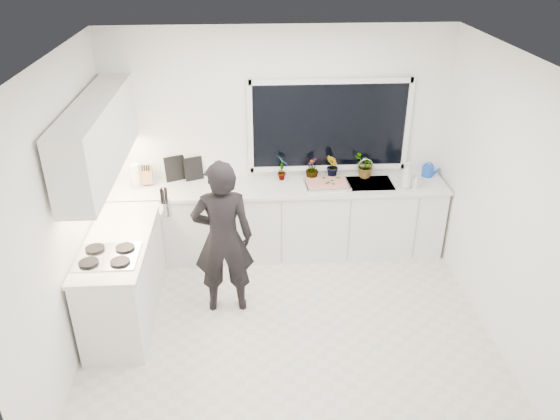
{
  "coord_description": "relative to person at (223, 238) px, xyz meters",
  "views": [
    {
      "loc": [
        -0.36,
        -4.35,
        3.67
      ],
      "look_at": [
        -0.06,
        0.4,
        1.15
      ],
      "focal_mm": 35.0,
      "sensor_mm": 36.0,
      "label": 1
    }
  ],
  "objects": [
    {
      "name": "picture_frame_small",
      "position": [
        -0.59,
        1.29,
        0.22
      ],
      "size": [
        0.24,
        0.12,
        0.3
      ],
      "primitive_type": "cube",
      "rotation": [
        0.0,
        0.0,
        0.42
      ],
      "color": "black",
      "rests_on": "countertop_back"
    },
    {
      "name": "countertop_back",
      "position": [
        0.64,
        1.04,
        0.05
      ],
      "size": [
        3.94,
        0.62,
        0.04
      ],
      "primitive_type": "cube",
      "color": "silver",
      "rests_on": "base_cabinets_back"
    },
    {
      "name": "faucet",
      "position": [
        1.69,
        1.25,
        0.18
      ],
      "size": [
        0.03,
        0.03,
        0.22
      ],
      "primitive_type": "cylinder",
      "color": "silver",
      "rests_on": "countertop_back"
    },
    {
      "name": "herb_plants",
      "position": [
        1.33,
        1.21,
        0.22
      ],
      "size": [
        1.24,
        0.35,
        0.32
      ],
      "color": "#26662D",
      "rests_on": "countertop_back"
    },
    {
      "name": "knife_block",
      "position": [
        -0.91,
        1.19,
        0.18
      ],
      "size": [
        0.14,
        0.11,
        0.22
      ],
      "primitive_type": "cube",
      "rotation": [
        0.0,
        0.0,
        0.08
      ],
      "color": "#9A7A48",
      "rests_on": "countertop_back"
    },
    {
      "name": "watering_can",
      "position": [
        2.45,
        1.21,
        0.14
      ],
      "size": [
        0.15,
        0.15,
        0.13
      ],
      "primitive_type": "cylinder",
      "rotation": [
        0.0,
        0.0,
        -0.06
      ],
      "color": "blue",
      "rests_on": "countertop_back"
    },
    {
      "name": "person",
      "position": [
        0.0,
        0.0,
        0.0
      ],
      "size": [
        0.63,
        0.43,
        1.69
      ],
      "primitive_type": "imported",
      "rotation": [
        0.0,
        0.0,
        3.18
      ],
      "color": "black",
      "rests_on": "floor"
    },
    {
      "name": "upper_cabinets",
      "position": [
        -1.15,
        0.3,
        1.0
      ],
      "size": [
        0.34,
        2.1,
        0.7
      ],
      "primitive_type": "cube",
      "color": "white",
      "rests_on": "wall_left"
    },
    {
      "name": "pizza",
      "position": [
        1.19,
        1.02,
        0.11
      ],
      "size": [
        0.49,
        0.36,
        0.01
      ],
      "primitive_type": "cube",
      "rotation": [
        0.0,
        0.0,
        0.06
      ],
      "color": "#B21B17",
      "rests_on": "pizza_tray"
    },
    {
      "name": "floor",
      "position": [
        0.64,
        -0.4,
        -0.86
      ],
      "size": [
        4.0,
        3.5,
        0.02
      ],
      "primitive_type": "cube",
      "color": "beige",
      "rests_on": "ground"
    },
    {
      "name": "paper_towel_roll",
      "position": [
        -1.03,
        1.15,
        0.2
      ],
      "size": [
        0.15,
        0.15,
        0.26
      ],
      "primitive_type": "cylinder",
      "rotation": [
        0.0,
        0.0,
        -0.42
      ],
      "color": "silver",
      "rests_on": "countertop_back"
    },
    {
      "name": "stovetop",
      "position": [
        -1.05,
        -0.4,
        0.09
      ],
      "size": [
        0.56,
        0.48,
        0.03
      ],
      "primitive_type": "cube",
      "color": "black",
      "rests_on": "countertop_left"
    },
    {
      "name": "pizza_tray",
      "position": [
        1.19,
        1.02,
        0.09
      ],
      "size": [
        0.53,
        0.41,
        0.03
      ],
      "primitive_type": "cube",
      "rotation": [
        0.0,
        0.0,
        0.06
      ],
      "color": "silver",
      "rests_on": "countertop_back"
    },
    {
      "name": "countertop_left",
      "position": [
        -1.03,
        -0.05,
        0.05
      ],
      "size": [
        0.62,
        1.6,
        0.04
      ],
      "primitive_type": "cube",
      "color": "silver",
      "rests_on": "base_cabinets_left"
    },
    {
      "name": "base_cabinets_left",
      "position": [
        -1.03,
        -0.05,
        -0.41
      ],
      "size": [
        0.58,
        1.6,
        0.88
      ],
      "primitive_type": "cube",
      "color": "white",
      "rests_on": "floor"
    },
    {
      "name": "wall_right",
      "position": [
        2.65,
        -0.4,
        0.5
      ],
      "size": [
        0.02,
        3.5,
        2.7
      ],
      "primitive_type": "cube",
      "color": "white",
      "rests_on": "ground"
    },
    {
      "name": "ceiling",
      "position": [
        0.64,
        -0.4,
        1.86
      ],
      "size": [
        4.0,
        3.5,
        0.02
      ],
      "primitive_type": "cube",
      "color": "white",
      "rests_on": "wall_back"
    },
    {
      "name": "base_cabinets_back",
      "position": [
        0.64,
        1.05,
        -0.41
      ],
      "size": [
        3.92,
        0.58,
        0.88
      ],
      "primitive_type": "cube",
      "color": "white",
      "rests_on": "floor"
    },
    {
      "name": "utensil_crock",
      "position": [
        -0.61,
        0.4,
        0.15
      ],
      "size": [
        0.16,
        0.16,
        0.16
      ],
      "primitive_type": "cylinder",
      "rotation": [
        0.0,
        0.0,
        0.32
      ],
      "color": "silver",
      "rests_on": "countertop_left"
    },
    {
      "name": "window",
      "position": [
        1.24,
        1.33,
        0.7
      ],
      "size": [
        1.8,
        0.02,
        1.0
      ],
      "primitive_type": "cube",
      "color": "black",
      "rests_on": "wall_back"
    },
    {
      "name": "sink",
      "position": [
        1.69,
        1.05,
        0.02
      ],
      "size": [
        0.58,
        0.42,
        0.14
      ],
      "primitive_type": "cube",
      "color": "silver",
      "rests_on": "countertop_back"
    },
    {
      "name": "wall_left",
      "position": [
        -1.37,
        -0.4,
        0.5
      ],
      "size": [
        0.02,
        3.5,
        2.7
      ],
      "primitive_type": "cube",
      "color": "white",
      "rests_on": "ground"
    },
    {
      "name": "wall_back",
      "position": [
        0.64,
        1.36,
        0.5
      ],
      "size": [
        4.0,
        0.02,
        2.7
      ],
      "primitive_type": "cube",
      "color": "white",
      "rests_on": "ground"
    },
    {
      "name": "soap_bottles",
      "position": [
        2.13,
        0.9,
        0.22
      ],
      "size": [
        0.25,
        0.16,
        0.32
      ],
      "color": "#D8BF66",
      "rests_on": "countertop_back"
    },
    {
      "name": "picture_frame_large",
      "position": [
        -0.38,
        1.29,
        0.21
      ],
      "size": [
        0.21,
        0.1,
        0.28
      ],
      "primitive_type": "cube",
      "rotation": [
        0.0,
        0.0,
        0.37
      ],
      "color": "black",
      "rests_on": "countertop_back"
    }
  ]
}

